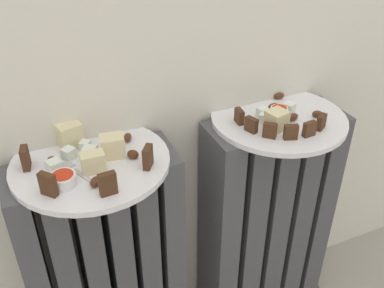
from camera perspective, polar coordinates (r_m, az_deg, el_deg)
name	(u,v)px	position (r m, az deg, el deg)	size (l,w,h in m)	color
radiator_left	(108,274)	(1.10, -10.86, -16.17)	(0.36, 0.13, 0.62)	#47474C
radiator_right	(266,222)	(1.22, 9.53, -9.96)	(0.36, 0.13, 0.62)	#47474C
plate_left	(91,162)	(0.88, -12.98, -2.31)	(0.31, 0.31, 0.01)	white
plate_right	(278,118)	(1.03, 11.13, 3.30)	(0.31, 0.31, 0.01)	white
dark_cake_slice_left_0	(25,158)	(0.88, -20.80, -1.72)	(0.03, 0.01, 0.04)	#472B19
dark_cake_slice_left_1	(48,184)	(0.80, -18.17, -5.01)	(0.03, 0.01, 0.04)	#472B19
dark_cake_slice_left_2	(108,184)	(0.77, -10.87, -5.10)	(0.03, 0.01, 0.04)	#472B19
dark_cake_slice_left_3	(148,157)	(0.83, -5.75, -1.70)	(0.03, 0.01, 0.04)	#472B19
marble_cake_slice_left_0	(70,135)	(0.92, -15.50, 1.12)	(0.05, 0.04, 0.05)	beige
marble_cake_slice_left_1	(112,146)	(0.87, -10.29, -0.27)	(0.05, 0.04, 0.04)	beige
marble_cake_slice_left_2	(93,162)	(0.84, -12.70, -2.30)	(0.04, 0.03, 0.04)	beige
turkish_delight_left_0	(69,153)	(0.89, -15.70, -1.19)	(0.02, 0.02, 0.02)	white
turkish_delight_left_1	(55,166)	(0.86, -17.39, -2.78)	(0.02, 0.02, 0.02)	white
turkish_delight_left_2	(85,146)	(0.91, -13.69, -0.20)	(0.02, 0.02, 0.02)	white
turkish_delight_left_3	(90,153)	(0.87, -13.09, -1.19)	(0.03, 0.03, 0.03)	white
medjool_date_left_0	(128,137)	(0.92, -8.35, 0.86)	(0.03, 0.02, 0.01)	#4C2814
medjool_date_left_1	(133,154)	(0.87, -7.66, -1.33)	(0.02, 0.02, 0.02)	#4C2814
medjool_date_left_2	(96,182)	(0.81, -12.36, -4.77)	(0.03, 0.02, 0.02)	#4C2814
medjool_date_left_3	(53,161)	(0.88, -17.59, -2.05)	(0.02, 0.02, 0.02)	#4C2814
jam_bowl_left	(63,179)	(0.82, -16.35, -4.37)	(0.05, 0.05, 0.02)	white
dark_cake_slice_right_0	(239,116)	(0.98, 6.14, 3.59)	(0.03, 0.01, 0.03)	#472B19
dark_cake_slice_right_1	(251,125)	(0.95, 7.69, 2.49)	(0.03, 0.01, 0.03)	#472B19
dark_cake_slice_right_2	(270,131)	(0.93, 10.06, 1.73)	(0.03, 0.01, 0.03)	#472B19
dark_cake_slice_right_3	(291,132)	(0.94, 12.70, 1.51)	(0.03, 0.01, 0.03)	#472B19
dark_cake_slice_right_4	(309,129)	(0.96, 14.98, 1.89)	(0.03, 0.01, 0.03)	#472B19
dark_cake_slice_right_5	(321,122)	(0.99, 16.42, 2.74)	(0.03, 0.01, 0.03)	#472B19
marble_cake_slice_right_0	(276,120)	(0.96, 10.90, 3.07)	(0.04, 0.04, 0.04)	beige
turkish_delight_right_0	(289,108)	(1.04, 12.42, 4.57)	(0.02, 0.02, 0.02)	white
turkish_delight_right_1	(262,112)	(1.01, 9.12, 4.07)	(0.02, 0.02, 0.02)	white
turkish_delight_right_2	(264,118)	(0.99, 9.31, 3.35)	(0.02, 0.02, 0.02)	white
medjool_date_right_0	(274,106)	(1.05, 10.57, 4.83)	(0.03, 0.02, 0.02)	#4C2814
medjool_date_right_1	(293,117)	(1.01, 12.90, 3.42)	(0.03, 0.02, 0.02)	#4C2814
medjool_date_right_2	(317,114)	(1.04, 15.93, 3.76)	(0.02, 0.02, 0.02)	#4C2814
medjool_date_right_3	(279,96)	(1.10, 11.20, 6.16)	(0.03, 0.02, 0.02)	#4C2814
jam_bowl_right	(279,111)	(1.02, 11.21, 4.18)	(0.04, 0.04, 0.02)	white
fork	(77,171)	(0.85, -14.74, -3.44)	(0.05, 0.10, 0.00)	#B7B7BC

